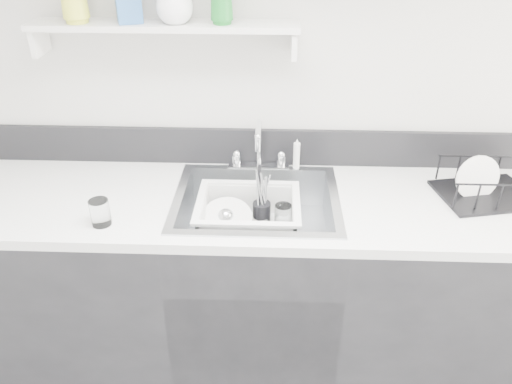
{
  "coord_description": "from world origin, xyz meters",
  "views": [
    {
      "loc": [
        0.06,
        -0.46,
        1.93
      ],
      "look_at": [
        0.0,
        1.14,
        0.98
      ],
      "focal_mm": 35.0,
      "sensor_mm": 36.0,
      "label": 1
    }
  ],
  "objects_px": {
    "counter_run": "(256,289)",
    "wash_tub": "(248,218)",
    "sink": "(257,218)",
    "dish_rack": "(488,182)"
  },
  "relations": [
    {
      "from": "counter_run",
      "to": "wash_tub",
      "type": "relative_size",
      "value": 7.94
    },
    {
      "from": "sink",
      "to": "dish_rack",
      "type": "relative_size",
      "value": 1.81
    },
    {
      "from": "wash_tub",
      "to": "counter_run",
      "type": "bearing_deg",
      "value": 1.27
    },
    {
      "from": "counter_run",
      "to": "sink",
      "type": "distance_m",
      "value": 0.37
    },
    {
      "from": "counter_run",
      "to": "wash_tub",
      "type": "distance_m",
      "value": 0.37
    },
    {
      "from": "counter_run",
      "to": "dish_rack",
      "type": "bearing_deg",
      "value": 3.65
    },
    {
      "from": "sink",
      "to": "wash_tub",
      "type": "relative_size",
      "value": 1.59
    },
    {
      "from": "counter_run",
      "to": "wash_tub",
      "type": "bearing_deg",
      "value": -178.73
    },
    {
      "from": "counter_run",
      "to": "dish_rack",
      "type": "xyz_separation_m",
      "value": [
        0.89,
        0.06,
        0.52
      ]
    },
    {
      "from": "dish_rack",
      "to": "wash_tub",
      "type": "bearing_deg",
      "value": 171.94
    }
  ]
}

